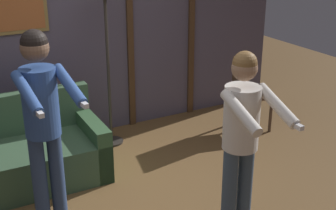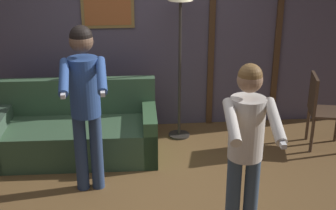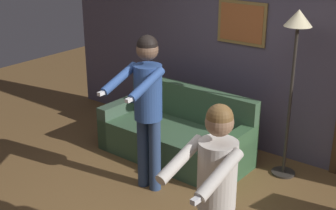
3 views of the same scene
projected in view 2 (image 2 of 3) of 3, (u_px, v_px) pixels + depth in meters
name	position (u px, v px, depth m)	size (l,w,h in m)	color
ground_plane	(141.00, 200.00, 4.77)	(12.00, 12.00, 0.00)	brown
back_wall_assembly	(135.00, 33.00, 6.08)	(6.40, 0.10, 2.60)	#554D61
couch	(77.00, 134.00, 5.61)	(1.92, 0.90, 0.87)	#3E5F41
torchiere_lamp	(180.00, 16.00, 5.62)	(0.30, 0.30, 1.96)	#332D28
person_standing_left	(85.00, 94.00, 4.59)	(0.46, 0.74, 1.75)	navy
person_standing_right	(246.00, 138.00, 3.93)	(0.46, 0.69, 1.60)	#3B4E65
dining_chair_distant	(320.00, 107.00, 5.74)	(0.50, 0.50, 0.93)	#4C3828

